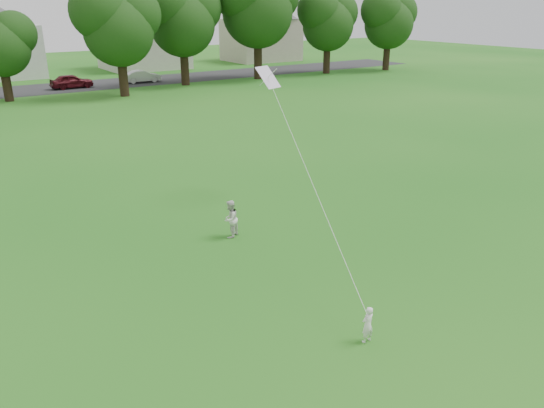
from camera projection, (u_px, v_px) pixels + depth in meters
ground at (314, 317)px, 12.88m from camera, size 160.00×160.00×0.00m
street at (11, 92)px, 45.45m from camera, size 90.00×7.00×0.01m
toddler at (368, 325)px, 11.81m from camera, size 0.34×0.23×0.89m
older_boy at (230, 219)px, 17.10m from camera, size 0.77×0.72×1.25m
kite at (305, 167)px, 15.73m from camera, size 2.44×5.28×11.01m
tree_row at (67, 15)px, 41.26m from camera, size 80.36×8.92×11.26m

